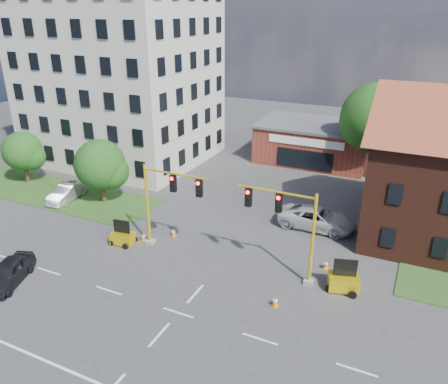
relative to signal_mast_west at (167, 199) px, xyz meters
The scene contains 19 objects.
ground 8.38m from the signal_mast_west, 54.01° to the right, with size 120.00×120.00×0.00m, color #3D3C3F.
grass_verge_nw 16.61m from the signal_mast_west, 165.65° to the left, with size 22.00×6.00×0.08m, color #2A501E.
lane_markings 10.73m from the signal_mast_west, 64.17° to the right, with size 60.00×36.00×0.01m, color white, non-canonical shape.
office_block 23.21m from the signal_mast_west, 134.52° to the left, with size 18.40×15.40×20.60m.
brick_shop 24.44m from the signal_mast_west, 79.71° to the left, with size 12.40×8.40×4.30m.
tree_large 23.96m from the signal_mast_west, 62.00° to the left, with size 7.26×6.91×9.62m.
tree_nw_front 10.49m from the signal_mast_west, 154.07° to the left, with size 4.66×4.43×5.76m.
tree_nw_rear 20.12m from the signal_mast_west, 165.36° to the left, with size 4.00×3.81×5.17m.
signal_mast_west is the anchor object (origin of this frame).
signal_mast_east 8.71m from the signal_mast_west, ahead, with size 5.30×0.60×6.20m.
trailer_west 4.87m from the signal_mast_west, 165.22° to the right, with size 1.77×1.31×1.86m.
trailer_east 12.85m from the signal_mast_west, ahead, with size 2.09×1.70×2.07m.
cone_a 4.26m from the signal_mast_west, behind, with size 0.40×0.40×0.70m.
cone_b 4.00m from the signal_mast_west, 111.02° to the left, with size 0.40×0.40×0.70m.
cone_c 10.31m from the signal_mast_west, 18.47° to the right, with size 0.40×0.40×0.70m.
cone_d 11.69m from the signal_mast_west, 11.20° to the left, with size 0.40×0.40×0.70m.
pickup_white 12.15m from the signal_mast_west, 41.12° to the left, with size 2.77×6.00×1.67m, color silver.
sedan_dark 11.01m from the signal_mast_west, 130.71° to the right, with size 1.76×4.38×1.49m, color black.
sedan_silver_front 13.73m from the signal_mast_west, 165.15° to the left, with size 1.55×4.43×1.46m, color #A6A9AE.
Camera 1 is at (11.05, -17.24, 16.20)m, focal length 35.00 mm.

